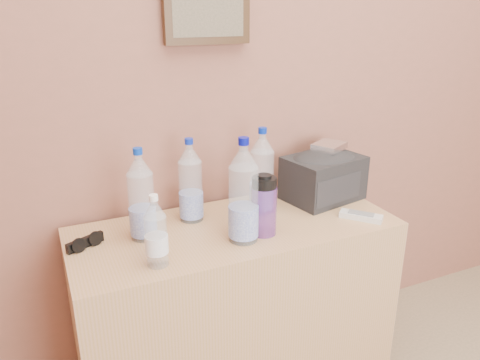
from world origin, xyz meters
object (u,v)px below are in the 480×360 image
ac_remote (361,216)px  toiletry_bag (323,175)px  pet_large_a (141,199)px  pet_large_d (243,196)px  dresser (236,311)px  pet_large_c (262,175)px  foil_packet (329,146)px  sunglasses (85,242)px  nalgene_bottle (264,205)px  pet_large_b (191,185)px  pet_small (156,235)px

ac_remote → toiletry_bag: toiletry_bag is taller
ac_remote → toiletry_bag: (-0.02, 0.22, 0.09)m
pet_large_a → pet_large_d: (0.29, -0.15, 0.02)m
pet_large_d → toiletry_bag: bearing=23.9°
pet_large_d → ac_remote: size_ratio=2.31×
dresser → pet_large_d: size_ratio=3.27×
pet_large_c → foil_packet: bearing=4.4°
pet_large_d → pet_large_a: bearing=152.8°
toiletry_bag → sunglasses: bearing=170.8°
nalgene_bottle → foil_packet: 0.43m
pet_large_b → pet_large_d: bearing=-64.9°
pet_large_d → sunglasses: 0.51m
sunglasses → foil_packet: bearing=-23.0°
pet_small → toiletry_bag: 0.75m
nalgene_bottle → toiletry_bag: (0.35, 0.17, -0.00)m
nalgene_bottle → foil_packet: bearing=26.8°
pet_large_b → pet_large_c: bearing=-7.6°
pet_small → sunglasses: pet_small is taller
pet_large_c → foil_packet: 0.31m
sunglasses → toiletry_bag: (0.89, 0.03, 0.08)m
pet_large_b → pet_small: size_ratio=1.35×
pet_large_a → dresser: bearing=-8.2°
dresser → pet_large_d: pet_large_d is taller
pet_large_b → toiletry_bag: 0.53m
pet_large_a → pet_large_d: pet_large_d is taller
pet_small → ac_remote: bearing=0.8°
pet_large_a → pet_large_c: 0.44m
dresser → ac_remote: ac_remote is taller
nalgene_bottle → toiletry_bag: nalgene_bottle is taller
pet_large_c → sunglasses: bearing=-177.9°
ac_remote → foil_packet: (0.01, 0.23, 0.19)m
foil_packet → ac_remote: bearing=-92.4°
pet_large_b → toiletry_bag: bearing=-2.9°
pet_large_a → ac_remote: (0.73, -0.18, -0.12)m
pet_large_b → pet_large_c: pet_large_c is taller
foil_packet → nalgene_bottle: bearing=-153.2°
pet_large_c → pet_small: size_ratio=1.43×
pet_large_b → toiletry_bag: pet_large_b is taller
foil_packet → pet_large_b: bearing=178.8°
toiletry_bag → pet_large_b: bearing=165.9°
toiletry_bag → pet_large_a: bearing=172.1°
pet_large_b → pet_large_c: 0.26m
pet_large_c → toiletry_bag: 0.27m
pet_large_d → nalgene_bottle: 0.09m
sunglasses → ac_remote: 0.93m
pet_large_a → pet_large_c: pet_large_c is taller
pet_large_d → ac_remote: pet_large_d is taller
foil_packet → pet_small: bearing=-162.0°
dresser → pet_small: size_ratio=5.08×
dresser → sunglasses: 0.61m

